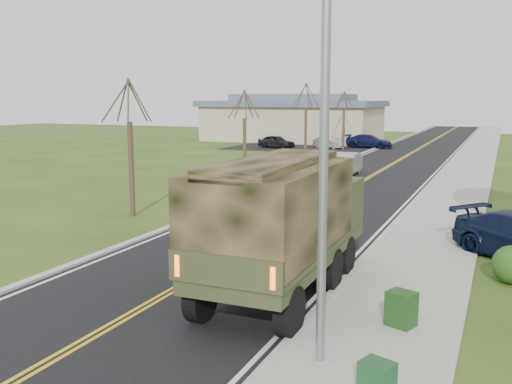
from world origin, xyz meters
The scene contains 19 objects.
ground centered at (0.00, 0.00, 0.00)m, with size 160.00×160.00×0.00m, color #2E4316.
road centered at (0.00, 40.00, 0.01)m, with size 8.00×120.00×0.01m, color black.
curb_right centered at (4.15, 40.00, 0.06)m, with size 0.30×120.00×0.12m, color #9E998E.
sidewalk_right centered at (5.90, 40.00, 0.05)m, with size 3.20×120.00×0.10m, color #9E998E.
curb_left centered at (-4.15, 40.00, 0.05)m, with size 0.30×120.00×0.10m, color #9E998E.
street_light centered at (4.90, -0.50, 4.43)m, with size 1.65×0.22×8.00m.
bare_tree_a centered at (-7.00, 10.00, 2.63)m, with size 1.93×2.26×6.08m.
bare_tree_b centered at (-7.00, 22.00, 2.48)m, with size 1.83×2.14×5.73m.
bare_tree_c centered at (-7.00, 34.00, 2.78)m, with size 2.04×2.39×6.42m.
bare_tree_d centered at (-7.00, 46.00, 2.55)m, with size 1.88×2.20×5.91m.
commercial_building centered at (-15.98, 55.97, 2.69)m, with size 25.50×21.50×5.65m.
military_truck centered at (2.84, 3.04, 2.14)m, with size 2.70×7.53×3.74m.
suv_champagne centered at (-2.44, 14.32, 0.69)m, with size 2.30×4.99×1.39m, color #9C8658.
sedan_silver centered at (-1.80, 26.57, 0.78)m, with size 1.66×4.76×1.57m, color #BDBCC1.
utility_box_near centered at (6.18, 1.90, 0.50)m, with size 0.60×0.50×0.80m, color #194217.
utility_box_far centered at (6.33, -1.48, 0.43)m, with size 0.55×0.45×0.65m, color #184522.
lot_car_dark centered at (-13.83, 44.77, 0.68)m, with size 1.61×4.00×1.36m, color black.
lot_car_silver centered at (-8.68, 46.82, 0.60)m, with size 1.28×3.66×1.21m, color #B9BABF.
lot_car_navy centered at (-5.00, 48.87, 0.71)m, with size 1.98×4.86×1.41m, color #11133E.
Camera 1 is at (8.09, -10.73, 5.24)m, focal length 40.00 mm.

